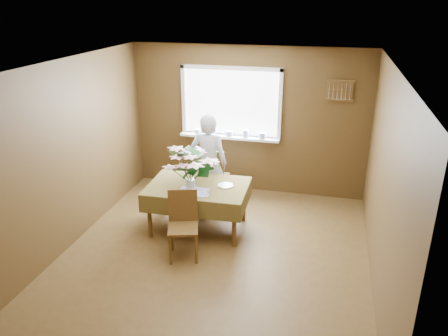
% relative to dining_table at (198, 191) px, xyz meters
% --- Properties ---
extents(floor, '(4.50, 4.50, 0.00)m').
position_rel_dining_table_xyz_m(floor, '(0.42, -0.67, -0.61)').
color(floor, '#50391B').
rests_on(floor, ground).
extents(ceiling, '(4.50, 4.50, 0.00)m').
position_rel_dining_table_xyz_m(ceiling, '(0.42, -0.67, 1.89)').
color(ceiling, white).
rests_on(ceiling, wall_back).
extents(wall_back, '(4.00, 0.00, 4.00)m').
position_rel_dining_table_xyz_m(wall_back, '(0.42, 1.58, 0.64)').
color(wall_back, brown).
rests_on(wall_back, floor).
extents(wall_front, '(4.00, 0.00, 4.00)m').
position_rel_dining_table_xyz_m(wall_front, '(0.42, -2.92, 0.64)').
color(wall_front, brown).
rests_on(wall_front, floor).
extents(wall_left, '(0.00, 4.50, 4.50)m').
position_rel_dining_table_xyz_m(wall_left, '(-1.58, -0.67, 0.64)').
color(wall_left, brown).
rests_on(wall_left, floor).
extents(wall_right, '(0.00, 4.50, 4.50)m').
position_rel_dining_table_xyz_m(wall_right, '(2.42, -0.67, 0.64)').
color(wall_right, brown).
rests_on(wall_right, floor).
extents(window_assembly, '(1.72, 0.20, 1.22)m').
position_rel_dining_table_xyz_m(window_assembly, '(0.13, 1.53, 0.74)').
color(window_assembly, white).
rests_on(window_assembly, wall_back).
extents(spoon_rack, '(0.44, 0.05, 0.33)m').
position_rel_dining_table_xyz_m(spoon_rack, '(1.87, 1.55, 1.24)').
color(spoon_rack, brown).
rests_on(spoon_rack, wall_back).
extents(dining_table, '(1.46, 1.02, 0.70)m').
position_rel_dining_table_xyz_m(dining_table, '(0.00, 0.00, 0.00)').
color(dining_table, brown).
rests_on(dining_table, floor).
extents(chair_far, '(0.43, 0.43, 0.99)m').
position_rel_dining_table_xyz_m(chair_far, '(0.01, 0.79, -0.08)').
color(chair_far, brown).
rests_on(chair_far, floor).
extents(chair_near, '(0.48, 0.48, 0.90)m').
position_rel_dining_table_xyz_m(chair_near, '(0.01, -0.70, -0.12)').
color(chair_near, brown).
rests_on(chair_near, floor).
extents(seated_woman, '(0.59, 0.39, 1.59)m').
position_rel_dining_table_xyz_m(seated_woman, '(-0.02, 0.66, 0.18)').
color(seated_woman, white).
rests_on(seated_woman, floor).
extents(flower_bouquet, '(0.64, 0.64, 0.55)m').
position_rel_dining_table_xyz_m(flower_bouquet, '(-0.05, -0.17, 0.44)').
color(flower_bouquet, white).
rests_on(flower_bouquet, dining_table).
extents(side_plate, '(0.28, 0.28, 0.01)m').
position_rel_dining_table_xyz_m(side_plate, '(0.39, 0.08, 0.09)').
color(side_plate, white).
rests_on(side_plate, dining_table).
extents(table_knife, '(0.08, 0.24, 0.00)m').
position_rel_dining_table_xyz_m(table_knife, '(0.22, -0.24, 0.09)').
color(table_knife, silver).
rests_on(table_knife, dining_table).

